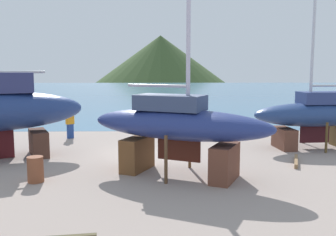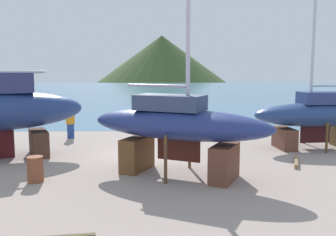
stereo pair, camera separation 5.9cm
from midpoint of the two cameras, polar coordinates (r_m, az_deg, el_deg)
ground_plane at (r=12.46m, az=-5.22°, el=-11.31°), size 49.15×49.15×0.00m
sea_water at (r=64.67m, az=-1.87°, el=3.93°), size 142.80×80.98×0.01m
headland_hill at (r=162.35m, az=-0.92°, el=6.07°), size 98.04×98.04×35.20m
sailboat_mid_port at (r=14.13m, az=1.62°, el=-1.18°), size 7.31×4.95×12.28m
sailboat_large_starboard at (r=20.47m, az=21.41°, el=0.41°), size 6.50×2.65×11.03m
worker at (r=22.52m, az=-14.33°, el=-0.84°), size 0.48×0.49×1.62m
barrel_ochre at (r=14.35m, az=-19.15°, el=-7.26°), size 0.80×0.80×0.91m
timber_short_skew at (r=17.12m, az=18.74°, el=-6.15°), size 0.80×1.93×0.18m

